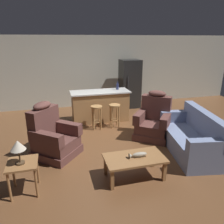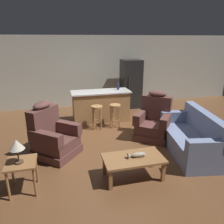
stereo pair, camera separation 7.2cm
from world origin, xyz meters
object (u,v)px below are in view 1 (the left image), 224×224
Objects in this scene: coffee_table at (135,160)px; end_table at (23,168)px; recliner_near_island at (154,121)px; table_lamp at (18,146)px; recliner_near_lamp at (53,137)px; bar_stool_left at (97,113)px; couch at (192,138)px; fish_figurine at (138,155)px; kitchen_island at (100,106)px; refrigerator at (130,84)px; bottle_tall_green at (117,86)px; bar_stool_right at (115,112)px.

end_table is (-1.92, 0.09, 0.10)m from coffee_table.
coffee_table is 0.92× the size of recliner_near_island.
recliner_near_lamp is at bearing 66.92° from table_lamp.
couch is at bearing -45.72° from bar_stool_left.
fish_figurine is 1.98m from end_table.
recliner_near_lamp reaches higher than kitchen_island.
recliner_near_lamp reaches higher than couch.
fish_figurine is 4.54m from refrigerator.
kitchen_island is 0.82m from bottle_tall_green.
table_lamp is at bearing -72.80° from recliner_near_lamp.
bar_stool_left is at bearing 96.33° from fish_figurine.
end_table is 2.15× the size of bottle_tall_green.
recliner_near_lamp reaches higher than bar_stool_right.
fish_figurine is (0.06, -0.01, 0.10)m from coffee_table.
couch is at bearing 21.43° from fish_figurine.
kitchen_island reaches higher than end_table.
kitchen_island reaches higher than couch.
bar_stool_right is at bearing 84.09° from fish_figurine.
table_lamp is at bearing -128.96° from bottle_tall_green.
fish_figurine is 1.67m from couch.
fish_figurine is at bearing -2.79° from end_table.
bottle_tall_green is (-1.01, 2.60, 0.71)m from couch.
refrigerator is at bearing 40.88° from kitchen_island.
recliner_near_lamp is 1.27m from end_table.
table_lamp is at bearing -126.60° from end_table.
recliner_near_island is 4.61× the size of bottle_tall_green.
bottle_tall_green is (0.29, 0.73, 0.58)m from bar_stool_right.
kitchen_island is at bearing -139.12° from refrigerator.
bottle_tall_green is (2.03, 1.95, 0.63)m from recliner_near_lamp.
refrigerator is (0.29, 2.73, 0.46)m from recliner_near_island.
recliner_near_island is at bearing -54.27° from kitchen_island.
coffee_table is at bearing -108.11° from refrigerator.
bar_stool_right is 2.61× the size of bottle_tall_green.
bar_stool_left is (-1.83, 1.88, 0.13)m from couch.
table_lamp is (-2.00, 0.07, 0.41)m from fish_figurine.
fish_figurine is 0.19× the size of refrigerator.
recliner_near_island is (1.12, 1.58, 0.06)m from coffee_table.
recliner_near_lamp and recliner_near_island have the same top height.
coffee_table is at bearing -1.88° from table_lamp.
table_lamp is at bearing 178.12° from coffee_table.
fish_figurine is at bearing -95.91° from bar_stool_right.
fish_figurine is at bearing 4.51° from recliner_near_island.
bottle_tall_green is (-0.80, -1.10, 0.17)m from refrigerator.
fish_figurine is 1.91m from recliner_near_island.
recliner_near_lamp is 1.76× the size of bar_stool_left.
couch is 1.10m from recliner_near_island.
fish_figurine is at bearing -83.67° from bar_stool_left.
couch reaches higher than bar_stool_left.
coffee_table is 3.34m from bottle_tall_green.
end_table is 2.93m from bar_stool_left.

